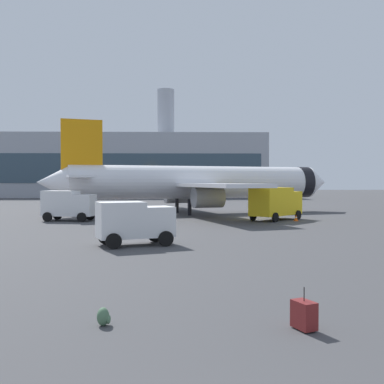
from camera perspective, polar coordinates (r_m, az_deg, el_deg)
name	(u,v)px	position (r m, az deg, el deg)	size (l,w,h in m)	color
airplane_at_gate	(197,183)	(54.00, 0.66, 1.18)	(35.01, 31.96, 10.50)	white
service_truck	(68,204)	(45.62, -15.09, -1.47)	(5.07, 3.12, 2.90)	white
fuel_truck	(276,202)	(45.68, 10.34, -1.23)	(5.90, 5.98, 3.20)	yellow
cargo_van	(134,221)	(27.37, -7.18, -3.60)	(4.82, 3.58, 2.60)	white
safety_cone_near	(119,210)	(57.06, -9.07, -2.18)	(0.44, 0.44, 0.65)	#F2590C
safety_cone_mid	(296,218)	(45.08, 12.79, -3.15)	(0.44, 0.44, 0.62)	#F2590C
safety_cone_far	(119,212)	(52.56, -9.05, -2.41)	(0.44, 0.44, 0.79)	#F2590C
rolling_suitcase	(304,315)	(12.44, 13.73, -14.59)	(0.62, 0.75, 1.10)	maroon
traveller_backpack	(104,317)	(12.70, -10.91, -14.98)	(0.36, 0.40, 0.48)	#476B4C
terminal_building	(117,166)	(118.71, -9.26, 3.20)	(73.50, 23.38, 27.19)	#9EA3AD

